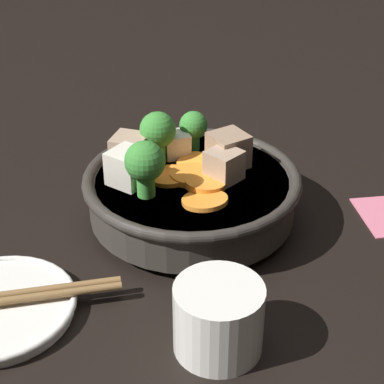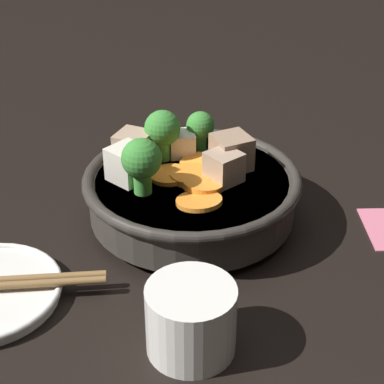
{
  "view_description": "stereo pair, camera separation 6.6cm",
  "coord_description": "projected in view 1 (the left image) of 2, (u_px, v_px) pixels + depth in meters",
  "views": [
    {
      "loc": [
        -0.01,
        0.57,
        0.38
      ],
      "look_at": [
        0.0,
        0.0,
        0.03
      ],
      "focal_mm": 60.0,
      "sensor_mm": 36.0,
      "label": 1
    },
    {
      "loc": [
        -0.08,
        0.56,
        0.38
      ],
      "look_at": [
        0.0,
        0.0,
        0.03
      ],
      "focal_mm": 60.0,
      "sensor_mm": 36.0,
      "label": 2
    }
  ],
  "objects": [
    {
      "name": "ground_plane",
      "position": [
        192.0,
        220.0,
        0.68
      ],
      "size": [
        3.0,
        3.0,
        0.0
      ],
      "primitive_type": "plane",
      "color": "black"
    },
    {
      "name": "stirfry_bowl",
      "position": [
        190.0,
        187.0,
        0.66
      ],
      "size": [
        0.22,
        0.22,
        0.11
      ],
      "color": "#38332D",
      "rests_on": "ground_plane"
    },
    {
      "name": "tea_cup",
      "position": [
        218.0,
        318.0,
        0.51
      ],
      "size": [
        0.07,
        0.07,
        0.06
      ],
      "color": "white",
      "rests_on": "ground_plane"
    }
  ]
}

